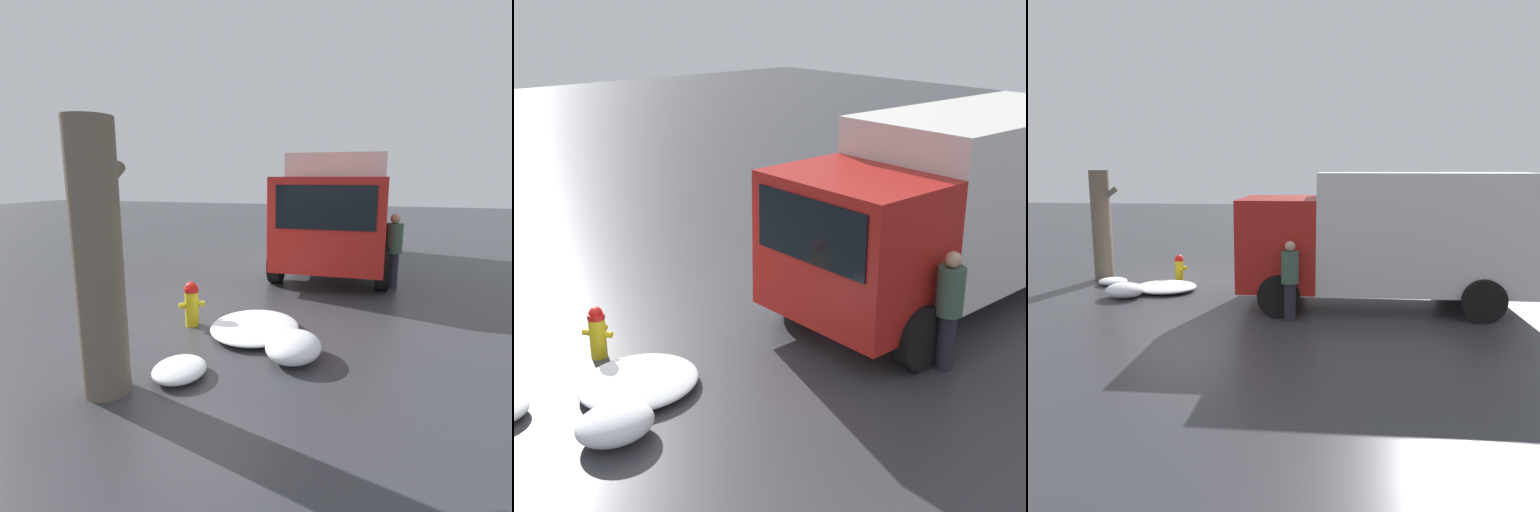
% 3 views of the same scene
% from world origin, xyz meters
% --- Properties ---
extents(ground_plane, '(60.00, 60.00, 0.00)m').
position_xyz_m(ground_plane, '(0.00, 0.00, 0.00)').
color(ground_plane, '#38383D').
extents(fire_hydrant, '(0.37, 0.40, 0.75)m').
position_xyz_m(fire_hydrant, '(0.00, 0.00, 0.39)').
color(fire_hydrant, yellow).
rests_on(fire_hydrant, ground_plane).
extents(tree_trunk, '(0.80, 0.53, 3.06)m').
position_xyz_m(tree_trunk, '(-2.19, 0.03, 1.54)').
color(tree_trunk, '#6B5B4C').
rests_on(tree_trunk, ground_plane).
extents(delivery_truck, '(6.32, 2.71, 3.01)m').
position_xyz_m(delivery_truck, '(5.47, -1.84, 1.64)').
color(delivery_truck, red).
rests_on(delivery_truck, ground_plane).
extents(pedestrian, '(0.36, 0.36, 1.66)m').
position_xyz_m(pedestrian, '(3.41, -3.28, 0.91)').
color(pedestrian, '#23232D').
rests_on(pedestrian, ground_plane).
extents(snow_pile_by_hydrant, '(0.76, 0.65, 0.20)m').
position_xyz_m(snow_pile_by_hydrant, '(-1.66, -0.62, 0.10)').
color(snow_pile_by_hydrant, white).
rests_on(snow_pile_by_hydrant, ground_plane).
extents(snow_pile_curbside, '(0.93, 0.76, 0.36)m').
position_xyz_m(snow_pile_curbside, '(-0.77, -1.88, 0.18)').
color(snow_pile_curbside, white).
rests_on(snow_pile_curbside, ground_plane).
extents(snow_pile_by_tree, '(1.58, 1.39, 0.20)m').
position_xyz_m(snow_pile_by_tree, '(-0.02, -1.10, 0.10)').
color(snow_pile_by_tree, white).
rests_on(snow_pile_by_tree, ground_plane).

